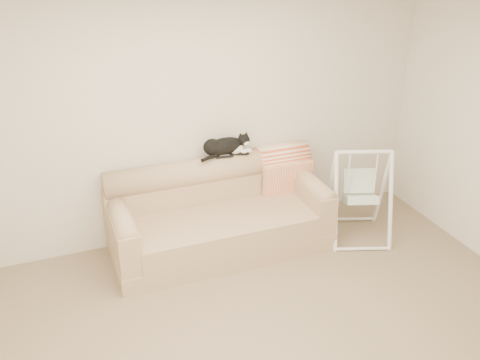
# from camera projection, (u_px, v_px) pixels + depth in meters

# --- Properties ---
(ground_plane) EXTENTS (5.00, 5.00, 0.00)m
(ground_plane) POSITION_uv_depth(u_px,v_px,m) (275.00, 350.00, 4.25)
(ground_plane) COLOR #78654A
(ground_plane) RESTS_ON ground
(room_shell) EXTENTS (5.04, 4.04, 2.60)m
(room_shell) POSITION_uv_depth(u_px,v_px,m) (282.00, 177.00, 3.58)
(room_shell) COLOR beige
(room_shell) RESTS_ON ground
(sofa) EXTENTS (2.20, 0.93, 0.90)m
(sofa) POSITION_uv_depth(u_px,v_px,m) (218.00, 216.00, 5.48)
(sofa) COLOR tan
(sofa) RESTS_ON ground
(remote_a) EXTENTS (0.18, 0.07, 0.03)m
(remote_a) POSITION_uv_depth(u_px,v_px,m) (224.00, 156.00, 5.47)
(remote_a) COLOR black
(remote_a) RESTS_ON sofa
(remote_b) EXTENTS (0.18, 0.08, 0.02)m
(remote_b) POSITION_uv_depth(u_px,v_px,m) (241.00, 153.00, 5.53)
(remote_b) COLOR black
(remote_b) RESTS_ON sofa
(tuxedo_cat) EXTENTS (0.57, 0.26, 0.23)m
(tuxedo_cat) POSITION_uv_depth(u_px,v_px,m) (225.00, 146.00, 5.45)
(tuxedo_cat) COLOR black
(tuxedo_cat) RESTS_ON sofa
(throw_blanket) EXTENTS (0.56, 0.38, 0.58)m
(throw_blanket) POSITION_uv_depth(u_px,v_px,m) (283.00, 162.00, 5.77)
(throw_blanket) COLOR #DE4824
(throw_blanket) RESTS_ON sofa
(baby_swing) EXTENTS (0.79, 0.81, 1.01)m
(baby_swing) POSITION_uv_depth(u_px,v_px,m) (360.00, 194.00, 5.60)
(baby_swing) COLOR white
(baby_swing) RESTS_ON ground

